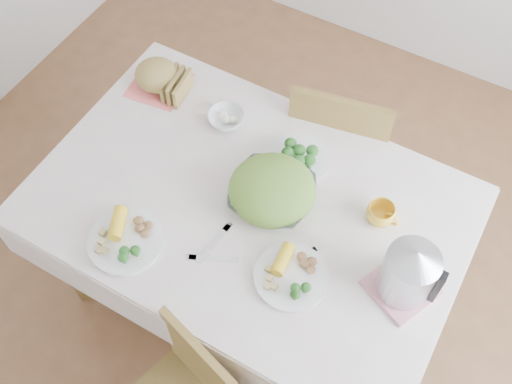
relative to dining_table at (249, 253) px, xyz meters
The scene contains 17 objects.
floor 0.38m from the dining_table, ahead, with size 3.60×3.60×0.00m, color brown.
dining_table is the anchor object (origin of this frame).
tablecloth 0.38m from the dining_table, ahead, with size 1.50×1.00×0.01m, color silver.
chair_far 0.66m from the dining_table, 81.79° to the left, with size 0.41×0.41×0.91m, color brown.
salad_bowl 0.43m from the dining_table, 38.27° to the left, with size 0.29×0.29×0.07m, color white.
dinner_plate_left 0.59m from the dining_table, 129.24° to the right, with size 0.26×0.26×0.02m, color white.
dinner_plate_right 0.51m from the dining_table, 34.35° to the right, with size 0.24×0.24×0.02m, color white.
broccoli_plate 0.47m from the dining_table, 74.28° to the left, with size 0.23×0.23×0.02m, color beige.
napkin 0.77m from the dining_table, 152.76° to the left, with size 0.22×0.22×0.00m, color #FB6C67.
bread_loaf 0.80m from the dining_table, 152.76° to the left, with size 0.18×0.17×0.11m, color olive.
fruit_bowl 0.55m from the dining_table, 133.05° to the left, with size 0.14×0.14×0.04m, color white.
yellow_mug 0.62m from the dining_table, 20.92° to the left, with size 0.10×0.10×0.08m, color gold.
pink_tray 0.71m from the dining_table, ahead, with size 0.19×0.19×0.02m, color #CC7C8B.
electric_kettle 0.78m from the dining_table, ahead, with size 0.17×0.17×0.24m, color #B2B5BA.
fork_left 0.44m from the dining_table, 95.75° to the right, with size 0.02×0.17×0.00m, color silver.
fork_right 0.48m from the dining_table, 26.21° to the right, with size 0.02×0.17×0.00m, color silver.
knife 0.46m from the dining_table, 87.95° to the right, with size 0.02×0.17×0.00m, color silver.
Camera 1 is at (0.57, -0.95, 2.55)m, focal length 42.00 mm.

